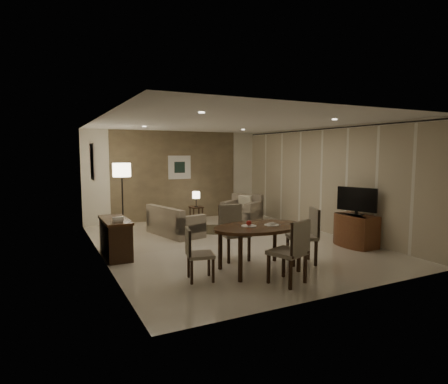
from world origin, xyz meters
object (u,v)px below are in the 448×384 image
armchair (242,210)px  side_table (196,214)px  console_desk (116,238)px  chair_near (287,251)px  chair_far (235,233)px  chair_left (200,254)px  floor_lamp (123,198)px  chair_right (302,236)px  dining_table (259,248)px  sofa (175,220)px  tv_cabinet (356,230)px

armchair → side_table: size_ratio=2.10×
console_desk → chair_near: size_ratio=1.18×
chair_far → chair_left: bearing=-136.7°
chair_near → floor_lamp: size_ratio=0.57×
chair_right → floor_lamp: (-2.41, 4.22, 0.38)m
chair_left → armchair: 4.85m
armchair → dining_table: bearing=-59.6°
chair_near → sofa: bearing=-104.0°
console_desk → chair_near: (2.12, -2.75, 0.13)m
chair_left → side_table: bearing=-8.6°
chair_far → chair_left: 1.32m
armchair → chair_far: bearing=-65.8°
console_desk → side_table: (2.86, 2.80, -0.15)m
chair_near → chair_left: (-1.16, 0.74, -0.08)m
side_table → chair_right: bearing=-88.2°
chair_near → armchair: bearing=-130.7°
tv_cabinet → sofa: 4.28m
chair_near → chair_right: size_ratio=1.00×
floor_lamp → tv_cabinet: bearing=-41.1°
side_table → floor_lamp: (-2.26, -0.56, 0.67)m
dining_table → armchair: (1.82, 3.86, 0.03)m
chair_left → chair_near: bearing=-109.6°
chair_right → console_desk: bearing=-102.7°
chair_right → floor_lamp: size_ratio=0.57×
armchair → side_table: bearing=-167.0°
tv_cabinet → armchair: bearing=106.6°
chair_far → chair_left: size_ratio=1.21×
chair_near → sofa: chair_near is taller
chair_far → armchair: chair_far is taller
chair_near → armchair: size_ratio=1.08×
chair_right → floor_lamp: 4.87m
dining_table → chair_right: bearing=1.4°
tv_cabinet → chair_left: (-3.93, -0.51, 0.08)m
dining_table → chair_right: size_ratio=1.64×
chair_left → side_table: size_ratio=1.90×
console_desk → sofa: 2.19m
armchair → floor_lamp: bearing=-131.0°
console_desk → side_table: 4.01m
tv_cabinet → chair_right: bearing=-165.6°
chair_far → side_table: 4.12m
sofa → armchair: (2.18, 0.48, 0.06)m
dining_table → chair_left: 1.11m
sofa → tv_cabinet: bearing=-146.3°
tv_cabinet → dining_table: 2.86m
sofa → side_table: bearing=-53.0°
console_desk → dining_table: size_ratio=0.72×
console_desk → sofa: bearing=38.7°
tv_cabinet → chair_far: size_ratio=0.87×
chair_near → chair_far: 1.53m
chair_left → chair_right: 2.05m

